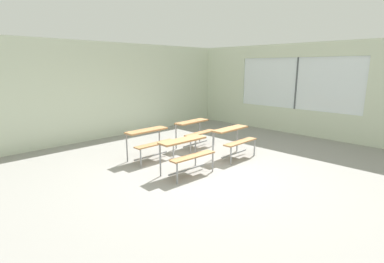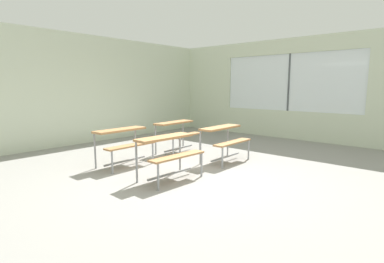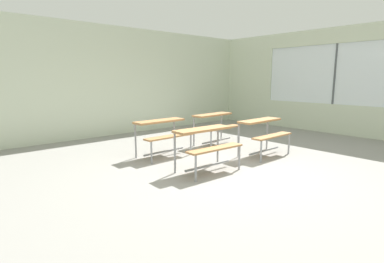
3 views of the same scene
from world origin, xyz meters
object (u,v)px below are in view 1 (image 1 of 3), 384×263
desk_bench_r0c1 (234,136)px  desk_bench_r1c1 (195,128)px  desk_bench_r0c0 (186,148)px  desk_bench_r1c0 (150,137)px

desk_bench_r0c1 → desk_bench_r1c1: same height
desk_bench_r0c0 → desk_bench_r0c1: same height
desk_bench_r0c0 → desk_bench_r1c0: same height
desk_bench_r1c0 → desk_bench_r0c1: bearing=-40.6°
desk_bench_r0c1 → desk_bench_r1c0: 2.09m
desk_bench_r0c0 → desk_bench_r1c0: bearing=91.1°
desk_bench_r1c0 → desk_bench_r1c1: bearing=0.4°
desk_bench_r1c0 → desk_bench_r0c0: bearing=-92.3°
desk_bench_r0c0 → desk_bench_r0c1: bearing=2.3°
desk_bench_r0c1 → desk_bench_r1c1: size_ratio=0.98×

